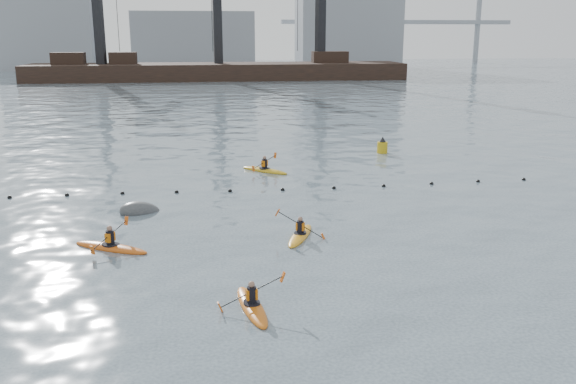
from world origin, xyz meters
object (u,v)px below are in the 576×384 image
Objects in this scene: kayaker_3 at (300,235)px; mooring_buoy at (140,212)px; kayaker_2 at (111,246)px; kayaker_5 at (265,170)px; nav_buoy at (382,147)px; kayaker_0 at (252,305)px.

kayaker_3 reaches higher than mooring_buoy.
kayaker_2 is 1.11× the size of kayaker_5.
mooring_buoy is at bearing -140.84° from nav_buoy.
nav_buoy is at bearing -18.12° from kayaker_5.
kayaker_2 is (-5.37, 6.45, 0.01)m from kayaker_0.
kayaker_5 is 11.09m from mooring_buoy.
mooring_buoy is 1.49× the size of nav_buoy.
mooring_buoy is (-7.38, 4.94, -0.10)m from kayaker_3.
kayaker_3 is at bearing 59.71° from kayaker_0.
kayaker_5 is at bearing -151.79° from nav_buoy.
mooring_buoy is (-4.67, 11.84, -0.10)m from kayaker_0.
kayaker_5 is 10.68m from nav_buoy.
mooring_buoy is at bearing 22.39° from kayaker_2.
kayaker_3 is at bearing -33.77° from mooring_buoy.
kayaker_5 is at bearing 49.71° from mooring_buoy.
kayaker_3 reaches higher than kayaker_5.
kayaker_0 is 1.08× the size of kayaker_5.
kayaker_2 is at bearing -153.55° from kayaker_3.
kayaker_2 is 1.64× the size of mooring_buoy.
kayaker_3 is 1.05× the size of kayaker_5.
kayaker_3 is (8.08, 0.45, -0.01)m from kayaker_2.
nav_buoy is at bearing 86.76° from kayaker_3.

